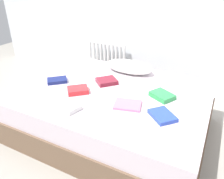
{
  "coord_description": "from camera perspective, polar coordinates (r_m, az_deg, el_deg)",
  "views": [
    {
      "loc": [
        0.95,
        -1.8,
        1.56
      ],
      "look_at": [
        0.0,
        0.05,
        0.48
      ],
      "focal_mm": 35.3,
      "sensor_mm": 36.0,
      "label": 1
    }
  ],
  "objects": [
    {
      "name": "pillow",
      "position": [
        2.69,
        4.43,
        5.92
      ],
      "size": [
        0.59,
        0.28,
        0.15
      ],
      "primitive_type": "ellipsoid",
      "color": "white",
      "rests_on": "bed"
    },
    {
      "name": "bed",
      "position": [
        2.42,
        -0.54,
        -5.39
      ],
      "size": [
        2.0,
        1.5,
        0.5
      ],
      "color": "brown",
      "rests_on": "ground"
    },
    {
      "name": "ground_plane",
      "position": [
        2.56,
        -0.52,
        -10.04
      ],
      "size": [
        8.0,
        8.0,
        0.0
      ],
      "primitive_type": "plane",
      "color": "#9E998E"
    },
    {
      "name": "textbook_green",
      "position": [
        2.19,
        12.86,
        -1.53
      ],
      "size": [
        0.27,
        0.25,
        0.05
      ],
      "primitive_type": "cube",
      "rotation": [
        0.0,
        0.0,
        -0.5
      ],
      "color": "green",
      "rests_on": "bed"
    },
    {
      "name": "radiator",
      "position": [
        3.62,
        -1.4,
        8.16
      ],
      "size": [
        0.67,
        0.04,
        0.52
      ],
      "color": "white",
      "rests_on": "ground"
    },
    {
      "name": "textbook_maroon",
      "position": [
        2.43,
        -1.4,
        2.18
      ],
      "size": [
        0.28,
        0.28,
        0.05
      ],
      "primitive_type": "cube",
      "rotation": [
        0.0,
        0.0,
        0.84
      ],
      "color": "maroon",
      "rests_on": "bed"
    },
    {
      "name": "textbook_pink",
      "position": [
        2.02,
        4.07,
        -3.95
      ],
      "size": [
        0.28,
        0.25,
        0.02
      ],
      "primitive_type": "cube",
      "rotation": [
        0.0,
        0.0,
        0.26
      ],
      "color": "pink",
      "rests_on": "bed"
    },
    {
      "name": "textbook_navy",
      "position": [
        2.53,
        -14.01,
        2.31
      ],
      "size": [
        0.25,
        0.25,
        0.04
      ],
      "primitive_type": "cube",
      "rotation": [
        0.0,
        0.0,
        0.75
      ],
      "color": "navy",
      "rests_on": "bed"
    },
    {
      "name": "textbook_blue",
      "position": [
        1.9,
        12.91,
        -6.59
      ],
      "size": [
        0.27,
        0.27,
        0.04
      ],
      "primitive_type": "cube",
      "rotation": [
        0.0,
        0.0,
        -0.74
      ],
      "color": "#2847B7",
      "rests_on": "bed"
    },
    {
      "name": "textbook_white",
      "position": [
        1.99,
        -11.05,
        -4.46
      ],
      "size": [
        0.22,
        0.19,
        0.04
      ],
      "primitive_type": "cube",
      "rotation": [
        0.0,
        0.0,
        -0.26
      ],
      "color": "white",
      "rests_on": "bed"
    },
    {
      "name": "textbook_red",
      "position": [
        2.26,
        -8.84,
        -0.15
      ],
      "size": [
        0.26,
        0.25,
        0.05
      ],
      "primitive_type": "cube",
      "rotation": [
        0.0,
        0.0,
        0.73
      ],
      "color": "red",
      "rests_on": "bed"
    }
  ]
}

